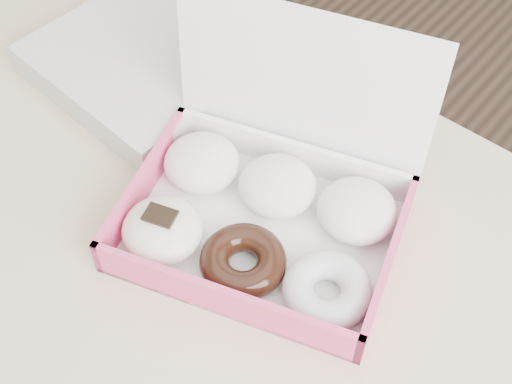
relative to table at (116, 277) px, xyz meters
The scene contains 3 objects.
table is the anchor object (origin of this frame).
donut_box 0.21m from the table, 46.76° to the left, with size 0.35×0.32×0.21m.
newspapers 0.27m from the table, 126.36° to the left, with size 0.27×0.21×0.04m, color silver.
Camera 1 is at (0.41, -0.23, 1.40)m, focal length 50.00 mm.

